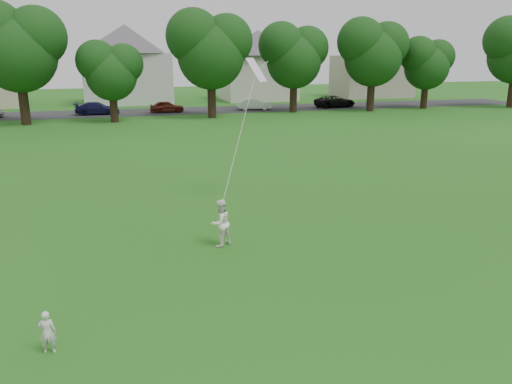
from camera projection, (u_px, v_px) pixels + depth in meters
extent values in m
plane|color=#1E5413|center=(209.00, 315.00, 11.53)|extent=(160.00, 160.00, 0.00)
cube|color=#2D2D30|center=(133.00, 112.00, 50.46)|extent=(90.00, 7.00, 0.01)
imported|color=silver|center=(47.00, 332.00, 9.98)|extent=(0.36, 0.25, 0.93)
imported|color=white|center=(220.00, 223.00, 15.52)|extent=(0.92, 0.86, 1.50)
plane|color=white|center=(256.00, 70.00, 19.20)|extent=(1.11, 1.21, 0.89)
cylinder|color=white|center=(240.00, 133.00, 17.31)|extent=(0.01, 0.01, 6.65)
cylinder|color=black|center=(24.00, 101.00, 41.41)|extent=(0.77, 0.77, 3.87)
cylinder|color=black|center=(114.00, 107.00, 43.13)|extent=(0.67, 0.67, 2.68)
cylinder|color=black|center=(212.00, 97.00, 45.85)|extent=(0.76, 0.76, 3.76)
cylinder|color=black|center=(293.00, 95.00, 50.29)|extent=(0.73, 0.73, 3.41)
cylinder|color=black|center=(371.00, 93.00, 51.29)|extent=(0.75, 0.75, 3.61)
cylinder|color=black|center=(424.00, 95.00, 53.67)|extent=(0.69, 0.69, 2.93)
cylinder|color=black|center=(512.00, 90.00, 54.58)|extent=(0.76, 0.76, 3.73)
imported|color=#14133D|center=(97.00, 108.00, 48.48)|extent=(4.25, 1.91, 1.21)
imported|color=#5D1E12|center=(167.00, 107.00, 50.24)|extent=(3.42, 1.42, 1.16)
imported|color=white|center=(254.00, 104.00, 52.63)|extent=(3.67, 1.70, 1.16)
imported|color=black|center=(335.00, 101.00, 55.03)|extent=(4.77, 2.60, 1.27)
cube|color=silver|center=(128.00, 78.00, 58.95)|extent=(9.86, 7.55, 5.79)
pyramid|color=#4F4C51|center=(124.00, 24.00, 57.30)|extent=(14.22, 14.22, 3.18)
cube|color=beige|center=(258.00, 78.00, 63.16)|extent=(8.75, 7.33, 5.51)
pyramid|color=#4F4C51|center=(258.00, 30.00, 61.59)|extent=(12.62, 12.62, 3.03)
cube|color=#AFA291|center=(372.00, 76.00, 67.33)|extent=(9.60, 6.53, 5.44)
pyramid|color=#4F4C51|center=(374.00, 32.00, 65.79)|extent=(13.85, 13.85, 2.99)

